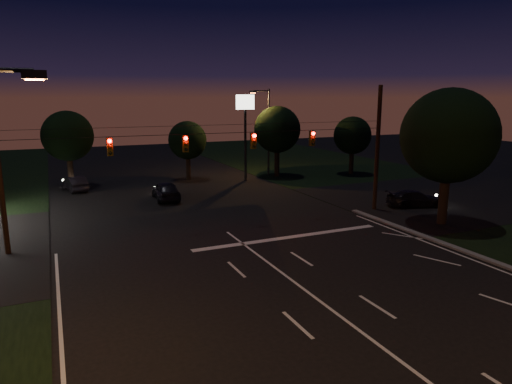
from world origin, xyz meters
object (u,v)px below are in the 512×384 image
tree_right_near (447,137)px  car_oncoming_b (75,183)px  car_oncoming_a (166,191)px  utility_pole_right (374,209)px  car_cross (415,199)px

tree_right_near → car_oncoming_b: 30.58m
car_oncoming_a → car_oncoming_b: size_ratio=1.14×
utility_pole_right → car_cross: 3.48m
car_oncoming_a → car_oncoming_b: (-6.46, 7.01, -0.11)m
utility_pole_right → car_oncoming_b: bearing=140.1°
car_cross → tree_right_near: bearing=173.7°
tree_right_near → car_cross: tree_right_near is taller
tree_right_near → car_oncoming_b: (-21.30, 21.36, -5.03)m
tree_right_near → car_oncoming_a: 21.22m
utility_pole_right → car_cross: bearing=-9.5°
car_oncoming_a → car_cross: 19.50m
tree_right_near → car_oncoming_a: size_ratio=1.95×
tree_right_near → car_cross: bearing=66.6°
utility_pole_right → car_cross: (3.38, -0.57, 0.62)m
car_oncoming_b → tree_right_near: bearing=125.0°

